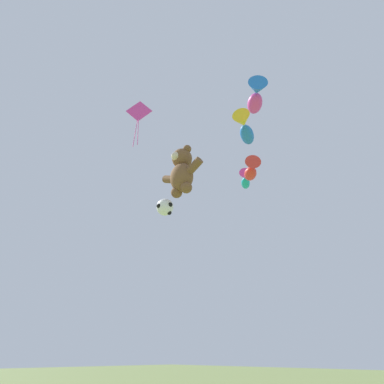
{
  "coord_description": "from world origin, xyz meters",
  "views": [
    {
      "loc": [
        6.93,
        -1.5,
        1.37
      ],
      "look_at": [
        -0.22,
        5.63,
        6.91
      ],
      "focal_mm": 28.0,
      "sensor_mm": 36.0,
      "label": 1
    }
  ],
  "objects_px": {
    "teddy_bear_kite": "(182,171)",
    "fish_kite_cobalt": "(245,128)",
    "fish_kite_magenta": "(256,96)",
    "fish_kite_crimson": "(251,169)",
    "fish_kite_teal": "(245,179)",
    "diamond_kite": "(139,114)",
    "soccer_ball_kite": "(165,207)"
  },
  "relations": [
    {
      "from": "teddy_bear_kite",
      "to": "fish_kite_cobalt",
      "type": "xyz_separation_m",
      "value": [
        1.79,
        2.54,
        2.88
      ]
    },
    {
      "from": "fish_kite_magenta",
      "to": "fish_kite_crimson",
      "type": "height_order",
      "value": "fish_kite_crimson"
    },
    {
      "from": "fish_kite_cobalt",
      "to": "fish_kite_teal",
      "type": "height_order",
      "value": "fish_kite_teal"
    },
    {
      "from": "fish_kite_teal",
      "to": "diamond_kite",
      "type": "xyz_separation_m",
      "value": [
        -0.56,
        -8.27,
        0.62
      ]
    },
    {
      "from": "fish_kite_crimson",
      "to": "fish_kite_teal",
      "type": "xyz_separation_m",
      "value": [
        -1.6,
        1.7,
        0.74
      ]
    },
    {
      "from": "teddy_bear_kite",
      "to": "fish_kite_magenta",
      "type": "bearing_deg",
      "value": 13.14
    },
    {
      "from": "teddy_bear_kite",
      "to": "soccer_ball_kite",
      "type": "height_order",
      "value": "teddy_bear_kite"
    },
    {
      "from": "teddy_bear_kite",
      "to": "soccer_ball_kite",
      "type": "xyz_separation_m",
      "value": [
        -0.83,
        -0.14,
        -1.49
      ]
    },
    {
      "from": "soccer_ball_kite",
      "to": "fish_kite_cobalt",
      "type": "xyz_separation_m",
      "value": [
        2.63,
        2.69,
        4.37
      ]
    },
    {
      "from": "soccer_ball_kite",
      "to": "fish_kite_magenta",
      "type": "relative_size",
      "value": 0.46
    },
    {
      "from": "fish_kite_magenta",
      "to": "fish_kite_teal",
      "type": "distance_m",
      "value": 8.04
    },
    {
      "from": "fish_kite_teal",
      "to": "diamond_kite",
      "type": "bearing_deg",
      "value": -93.85
    },
    {
      "from": "fish_kite_cobalt",
      "to": "diamond_kite",
      "type": "distance_m",
      "value": 5.43
    },
    {
      "from": "fish_kite_crimson",
      "to": "fish_kite_cobalt",
      "type": "bearing_deg",
      "value": -59.67
    },
    {
      "from": "teddy_bear_kite",
      "to": "fish_kite_magenta",
      "type": "height_order",
      "value": "fish_kite_magenta"
    },
    {
      "from": "fish_kite_magenta",
      "to": "diamond_kite",
      "type": "distance_m",
      "value": 6.1
    },
    {
      "from": "fish_kite_magenta",
      "to": "diamond_kite",
      "type": "xyz_separation_m",
      "value": [
        -5.58,
        -2.04,
        1.38
      ]
    },
    {
      "from": "diamond_kite",
      "to": "teddy_bear_kite",
      "type": "bearing_deg",
      "value": 30.95
    },
    {
      "from": "teddy_bear_kite",
      "to": "diamond_kite",
      "type": "bearing_deg",
      "value": -149.05
    },
    {
      "from": "soccer_ball_kite",
      "to": "diamond_kite",
      "type": "xyz_separation_m",
      "value": [
        -1.18,
        -1.06,
        5.34
      ]
    },
    {
      "from": "fish_kite_crimson",
      "to": "diamond_kite",
      "type": "relative_size",
      "value": 0.66
    },
    {
      "from": "fish_kite_cobalt",
      "to": "diamond_kite",
      "type": "relative_size",
      "value": 0.81
    },
    {
      "from": "soccer_ball_kite",
      "to": "fish_kite_crimson",
      "type": "relative_size",
      "value": 0.41
    },
    {
      "from": "fish_kite_cobalt",
      "to": "fish_kite_teal",
      "type": "xyz_separation_m",
      "value": [
        -3.25,
        4.52,
        0.34
      ]
    },
    {
      "from": "soccer_ball_kite",
      "to": "diamond_kite",
      "type": "height_order",
      "value": "diamond_kite"
    },
    {
      "from": "soccer_ball_kite",
      "to": "fish_kite_magenta",
      "type": "height_order",
      "value": "fish_kite_magenta"
    },
    {
      "from": "fish_kite_crimson",
      "to": "teddy_bear_kite",
      "type": "bearing_deg",
      "value": -91.53
    },
    {
      "from": "teddy_bear_kite",
      "to": "soccer_ball_kite",
      "type": "bearing_deg",
      "value": -170.26
    },
    {
      "from": "fish_kite_magenta",
      "to": "fish_kite_teal",
      "type": "relative_size",
      "value": 0.86
    },
    {
      "from": "fish_kite_crimson",
      "to": "fish_kite_teal",
      "type": "height_order",
      "value": "fish_kite_teal"
    },
    {
      "from": "fish_kite_cobalt",
      "to": "teddy_bear_kite",
      "type": "bearing_deg",
      "value": -125.17
    },
    {
      "from": "fish_kite_magenta",
      "to": "fish_kite_teal",
      "type": "bearing_deg",
      "value": 128.86
    }
  ]
}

